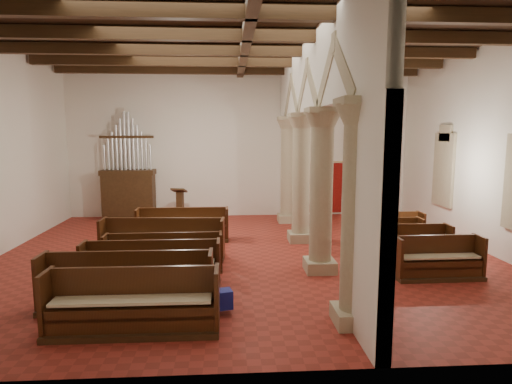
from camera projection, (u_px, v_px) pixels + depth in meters
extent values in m
plane|color=maroon|center=(246.00, 255.00, 12.17)|extent=(14.00, 14.00, 0.00)
plane|color=#301E10|center=(245.00, 37.00, 11.34)|extent=(14.00, 14.00, 0.00)
cube|color=white|center=(240.00, 144.00, 17.69)|extent=(14.00, 0.02, 6.00)
cube|color=white|center=(263.00, 168.00, 5.83)|extent=(14.00, 0.02, 6.00)
cube|color=white|center=(491.00, 149.00, 12.19)|extent=(0.02, 12.00, 6.00)
cube|color=tan|center=(354.00, 316.00, 7.82)|extent=(0.75, 0.75, 0.30)
cylinder|color=tan|center=(357.00, 219.00, 7.57)|extent=(0.56, 0.56, 3.30)
cube|color=tan|center=(320.00, 265.00, 10.78)|extent=(0.75, 0.75, 0.30)
cylinder|color=tan|center=(321.00, 195.00, 10.53)|extent=(0.56, 0.56, 3.30)
cube|color=tan|center=(300.00, 237.00, 13.75)|extent=(0.75, 0.75, 0.30)
cylinder|color=tan|center=(301.00, 181.00, 13.50)|extent=(0.56, 0.56, 3.30)
cube|color=tan|center=(288.00, 218.00, 16.71)|extent=(0.75, 0.75, 0.30)
cylinder|color=tan|center=(288.00, 172.00, 16.46)|extent=(0.56, 0.56, 3.30)
cube|color=white|center=(312.00, 75.00, 11.59)|extent=(0.25, 11.90, 1.93)
cube|color=#33735A|center=(445.00, 170.00, 14.77)|extent=(0.03, 1.00, 2.20)
cube|color=#33735A|center=(358.00, 163.00, 18.09)|extent=(1.00, 0.03, 2.20)
cube|color=#3D2713|center=(129.00, 197.00, 17.21)|extent=(2.00, 0.80, 1.80)
cube|color=#3D2713|center=(128.00, 172.00, 17.07)|extent=(2.10, 0.85, 0.20)
cube|color=#3A2012|center=(180.00, 220.00, 16.77)|extent=(0.59, 0.59, 0.11)
cube|color=#3A2012|center=(180.00, 207.00, 16.69)|extent=(0.29, 0.29, 1.20)
cube|color=#3A2012|center=(179.00, 190.00, 16.51)|extent=(0.63, 0.55, 0.21)
cube|color=#9D1911|center=(323.00, 188.00, 18.08)|extent=(1.60, 0.06, 2.10)
cylinder|color=#C08A3C|center=(324.00, 162.00, 17.91)|extent=(1.80, 0.04, 0.04)
cone|color=#3D2713|center=(381.00, 220.00, 16.83)|extent=(0.37, 0.37, 0.12)
cylinder|color=#C08A3C|center=(382.00, 191.00, 16.67)|extent=(0.04, 0.04, 2.45)
cylinder|color=#C08A3C|center=(384.00, 162.00, 16.51)|extent=(0.04, 0.72, 0.03)
cube|color=#161D4E|center=(383.00, 175.00, 16.56)|extent=(0.56, 0.03, 0.87)
cube|color=navy|center=(222.00, 299.00, 8.26)|extent=(0.42, 0.37, 0.36)
cube|color=navy|center=(197.00, 289.00, 8.85)|extent=(0.40, 0.37, 0.32)
cube|color=navy|center=(209.00, 250.00, 11.81)|extent=(0.31, 0.26, 0.30)
cylinder|color=white|center=(143.00, 316.00, 7.78)|extent=(1.01, 0.49, 0.10)
cylinder|color=white|center=(117.00, 290.00, 9.08)|extent=(1.11, 0.22, 0.11)
cube|color=#3D2713|center=(134.00, 330.00, 7.48)|extent=(2.99, 0.76, 0.11)
cube|color=#46230F|center=(133.00, 315.00, 7.39)|extent=(2.83, 0.44, 0.49)
cube|color=#46230F|center=(135.00, 294.00, 7.60)|extent=(2.83, 0.08, 1.03)
cube|color=#46230F|center=(47.00, 300.00, 7.34)|extent=(0.08, 0.65, 1.03)
cube|color=#46230F|center=(217.00, 296.00, 7.52)|extent=(0.08, 0.65, 1.03)
cube|color=beige|center=(132.00, 300.00, 7.35)|extent=(2.72, 0.40, 0.05)
cube|color=#3D2713|center=(128.00, 306.00, 8.51)|extent=(3.36, 0.76, 0.11)
cube|color=#41280E|center=(127.00, 293.00, 8.42)|extent=(3.21, 0.44, 0.48)
cube|color=#41280E|center=(129.00, 275.00, 8.63)|extent=(3.21, 0.08, 1.02)
cube|color=#41280E|center=(42.00, 280.00, 8.36)|extent=(0.08, 0.64, 1.02)
cube|color=#41280E|center=(211.00, 276.00, 8.56)|extent=(0.08, 0.64, 1.02)
cube|color=beige|center=(127.00, 279.00, 8.38)|extent=(3.09, 0.39, 0.05)
cube|color=#3D2713|center=(152.00, 284.00, 9.77)|extent=(3.11, 0.70, 0.10)
cube|color=#44230E|center=(151.00, 273.00, 9.68)|extent=(2.96, 0.41, 0.44)
cube|color=#44230E|center=(153.00, 260.00, 9.87)|extent=(2.96, 0.08, 0.93)
cube|color=#44230E|center=(83.00, 263.00, 9.62)|extent=(0.07, 0.59, 0.93)
cube|color=#44230E|center=(219.00, 260.00, 9.81)|extent=(0.07, 0.59, 0.93)
cube|color=beige|center=(151.00, 262.00, 9.65)|extent=(2.84, 0.37, 0.05)
cube|color=#3D2713|center=(164.00, 270.00, 10.78)|extent=(2.94, 0.69, 0.09)
cube|color=#39190C|center=(164.00, 260.00, 10.70)|extent=(2.79, 0.42, 0.41)
cube|color=#39190C|center=(165.00, 249.00, 10.88)|extent=(2.78, 0.11, 0.87)
cube|color=#39190C|center=(106.00, 252.00, 10.64)|extent=(0.07, 0.55, 0.87)
cube|color=#39190C|center=(221.00, 250.00, 10.82)|extent=(0.07, 0.55, 0.87)
cube|color=beige|center=(163.00, 252.00, 10.67)|extent=(2.68, 0.38, 0.05)
cube|color=#3D2713|center=(163.00, 257.00, 11.81)|extent=(3.41, 0.97, 0.11)
cube|color=#45220E|center=(163.00, 247.00, 11.71)|extent=(3.24, 0.64, 0.48)
cube|color=#45220E|center=(164.00, 236.00, 11.92)|extent=(3.21, 0.29, 1.02)
cube|color=#45220E|center=(102.00, 238.00, 11.65)|extent=(0.12, 0.65, 1.02)
cube|color=#45220E|center=(223.00, 236.00, 11.85)|extent=(0.12, 0.65, 1.02)
cube|color=beige|center=(162.00, 238.00, 11.68)|extent=(3.11, 0.59, 0.05)
cube|color=#3D2713|center=(166.00, 251.00, 12.51)|extent=(2.64, 0.75, 0.09)
cube|color=#3C260C|center=(166.00, 242.00, 12.43)|extent=(2.48, 0.47, 0.42)
cube|color=#3C260C|center=(167.00, 233.00, 12.61)|extent=(2.47, 0.16, 0.88)
cube|color=#3C260C|center=(122.00, 235.00, 12.38)|extent=(0.09, 0.56, 0.88)
cube|color=#3C260C|center=(210.00, 234.00, 12.54)|extent=(0.09, 0.56, 0.88)
cube|color=beige|center=(166.00, 235.00, 12.40)|extent=(2.38, 0.43, 0.05)
cube|color=#3D2713|center=(183.00, 239.00, 13.79)|extent=(2.93, 0.73, 0.10)
cube|color=#3C1B0C|center=(183.00, 231.00, 13.70)|extent=(2.77, 0.43, 0.46)
cube|color=#3C1B0C|center=(183.00, 222.00, 13.90)|extent=(2.77, 0.09, 0.97)
cube|color=#3C1B0C|center=(138.00, 224.00, 13.65)|extent=(0.08, 0.61, 0.97)
cube|color=#3C1B0C|center=(227.00, 223.00, 13.82)|extent=(0.08, 0.61, 0.97)
cube|color=beige|center=(183.00, 224.00, 13.66)|extent=(2.66, 0.38, 0.05)
cube|color=#3D2713|center=(437.00, 276.00, 10.28)|extent=(2.10, 0.71, 0.10)
cube|color=#42260E|center=(439.00, 266.00, 10.19)|extent=(1.95, 0.42, 0.44)
cube|color=#42260E|center=(435.00, 254.00, 10.38)|extent=(1.94, 0.10, 0.92)
cube|color=#42260E|center=(397.00, 256.00, 10.16)|extent=(0.08, 0.58, 0.92)
cube|color=#42260E|center=(479.00, 255.00, 10.29)|extent=(0.08, 0.58, 0.92)
cube|color=beige|center=(440.00, 256.00, 10.16)|extent=(1.87, 0.38, 0.05)
cube|color=#3D2713|center=(419.00, 259.00, 11.71)|extent=(1.69, 0.70, 0.09)
cube|color=#39220C|center=(420.00, 250.00, 11.63)|extent=(1.54, 0.42, 0.42)
cube|color=#39220C|center=(417.00, 240.00, 11.81)|extent=(1.53, 0.10, 0.89)
cube|color=#39220C|center=(390.00, 241.00, 11.61)|extent=(0.08, 0.57, 0.89)
cube|color=#39220C|center=(448.00, 240.00, 11.71)|extent=(0.08, 0.57, 0.89)
cube|color=beige|center=(420.00, 242.00, 11.60)|extent=(1.47, 0.38, 0.05)
cube|color=#3D2713|center=(392.00, 250.00, 12.61)|extent=(1.74, 0.67, 0.09)
cube|color=#41230E|center=(393.00, 242.00, 12.53)|extent=(1.59, 0.39, 0.42)
cube|color=#41230E|center=(390.00, 232.00, 12.71)|extent=(1.59, 0.08, 0.89)
cube|color=#41230E|center=(364.00, 234.00, 12.51)|extent=(0.07, 0.56, 0.89)
cube|color=#41230E|center=(420.00, 233.00, 12.61)|extent=(0.07, 0.56, 0.89)
cube|color=beige|center=(393.00, 234.00, 12.49)|extent=(1.53, 0.35, 0.05)
cube|color=#3D2713|center=(394.00, 243.00, 13.37)|extent=(1.78, 0.72, 0.10)
cube|color=#3A1B0C|center=(395.00, 235.00, 13.28)|extent=(1.62, 0.43, 0.43)
cube|color=#3A1B0C|center=(392.00, 226.00, 13.47)|extent=(1.61, 0.11, 0.91)
cube|color=#3A1B0C|center=(368.00, 227.00, 13.26)|extent=(0.08, 0.58, 0.91)
cube|color=#3A1B0C|center=(421.00, 227.00, 13.37)|extent=(0.08, 0.58, 0.91)
cube|color=beige|center=(395.00, 228.00, 13.25)|extent=(1.56, 0.39, 0.05)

